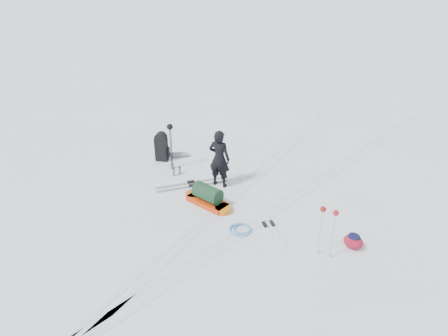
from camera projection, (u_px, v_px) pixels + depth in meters
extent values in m
plane|color=white|center=(224.00, 205.00, 11.19)|extent=(200.00, 200.00, 0.00)
ellipsoid|color=white|center=(120.00, 150.00, 105.31)|extent=(143.00, 121.00, 93.50)
cube|color=silver|center=(220.00, 203.00, 11.25)|extent=(1.40, 17.97, 0.01)
cube|color=silver|center=(228.00, 206.00, 11.13)|extent=(1.40, 17.97, 0.01)
cube|color=silver|center=(304.00, 187.00, 11.97)|extent=(2.09, 13.88, 0.01)
cube|color=silver|center=(312.00, 189.00, 11.85)|extent=(2.09, 13.88, 0.01)
imported|color=black|center=(219.00, 159.00, 11.68)|extent=(0.67, 0.51, 1.64)
cube|color=red|center=(208.00, 202.00, 11.17)|extent=(1.15, 0.56, 0.14)
cylinder|color=orange|center=(223.00, 209.00, 10.88)|extent=(0.44, 0.44, 0.14)
cylinder|color=#E8530D|center=(193.00, 195.00, 11.47)|extent=(0.44, 0.44, 0.14)
cylinder|color=black|center=(208.00, 193.00, 11.04)|extent=(0.78, 0.47, 0.41)
cube|color=black|center=(162.00, 149.00, 13.23)|extent=(0.43, 0.38, 0.72)
cylinder|color=black|center=(161.00, 138.00, 13.05)|extent=(0.42, 0.37, 0.35)
cube|color=black|center=(168.00, 153.00, 13.27)|extent=(0.15, 0.20, 0.31)
cylinder|color=gray|center=(179.00, 154.00, 13.56)|extent=(0.53, 0.48, 0.15)
cylinder|color=black|center=(172.00, 148.00, 12.66)|extent=(0.03, 0.03, 1.31)
cylinder|color=black|center=(171.00, 149.00, 12.59)|extent=(0.03, 0.03, 1.31)
torus|color=black|center=(173.00, 164.00, 12.92)|extent=(0.12, 0.12, 0.01)
torus|color=black|center=(172.00, 166.00, 12.85)|extent=(0.12, 0.12, 0.01)
sphere|color=black|center=(170.00, 127.00, 12.30)|extent=(0.17, 0.17, 0.17)
cylinder|color=#B5B9BD|center=(320.00, 232.00, 9.22)|extent=(0.02, 0.02, 1.14)
cylinder|color=#A9ACB0|center=(332.00, 236.00, 9.10)|extent=(0.02, 0.02, 1.14)
torus|color=silver|center=(318.00, 250.00, 9.45)|extent=(0.10, 0.10, 0.01)
torus|color=#A0A2A7|center=(330.00, 254.00, 9.33)|extent=(0.10, 0.10, 0.01)
sphere|color=maroon|center=(323.00, 209.00, 8.94)|extent=(0.12, 0.12, 0.12)
sphere|color=maroon|center=(336.00, 213.00, 8.82)|extent=(0.12, 0.12, 0.12)
cube|color=gray|center=(193.00, 186.00, 11.99)|extent=(1.26, 1.64, 0.02)
cube|color=#999DA1|center=(191.00, 183.00, 12.16)|extent=(1.26, 1.64, 0.02)
cube|color=black|center=(192.00, 185.00, 11.97)|extent=(0.18, 0.20, 0.06)
cube|color=black|center=(191.00, 182.00, 12.14)|extent=(0.18, 0.20, 0.06)
cube|color=silver|center=(264.00, 226.00, 10.38)|extent=(1.54, 1.30, 0.02)
cube|color=silver|center=(272.00, 224.00, 10.43)|extent=(1.54, 1.30, 0.02)
cube|color=black|center=(264.00, 224.00, 10.37)|extent=(0.20, 0.18, 0.05)
cube|color=black|center=(272.00, 223.00, 10.41)|extent=(0.20, 0.18, 0.05)
torus|color=#52AAC8|center=(240.00, 230.00, 10.21)|extent=(0.63, 0.63, 0.06)
torus|color=#5592CE|center=(242.00, 229.00, 10.22)|extent=(0.49, 0.49, 0.05)
ellipsoid|color=maroon|center=(353.00, 242.00, 9.60)|extent=(0.48, 0.39, 0.31)
ellipsoid|color=black|center=(354.00, 237.00, 9.53)|extent=(0.31, 0.26, 0.15)
cylinder|color=slate|center=(174.00, 172.00, 12.47)|extent=(0.09, 0.09, 0.23)
cylinder|color=slate|center=(180.00, 171.00, 12.57)|extent=(0.09, 0.09, 0.21)
cylinder|color=black|center=(174.00, 168.00, 12.40)|extent=(0.07, 0.07, 0.03)
cylinder|color=black|center=(180.00, 167.00, 12.51)|extent=(0.07, 0.07, 0.03)
ellipsoid|color=black|center=(216.00, 197.00, 11.28)|extent=(0.46, 0.40, 0.24)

